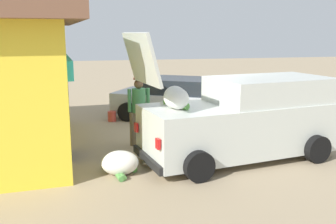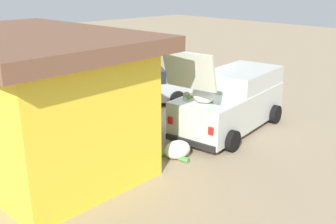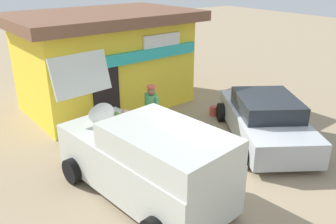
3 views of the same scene
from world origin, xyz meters
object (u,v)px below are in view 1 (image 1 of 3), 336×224
Objects in this scene: delivery_van at (243,118)px; vendor_standing at (139,107)px; customer_bending at (165,123)px; unloaded_banana_pile at (120,163)px; parked_sedan at (179,99)px; paint_bucket at (112,116)px.

vendor_standing is (1.52, 2.12, 0.08)m from delivery_van.
vendor_standing is 1.40m from customer_bending.
parked_sedan is at bearing -27.65° from unloaded_banana_pile.
parked_sedan is 5.37m from unloaded_banana_pile.
paint_bucket is at bearing 89.93° from parked_sedan.
customer_bending is at bearing -165.08° from vendor_standing.
delivery_van is 2.94m from unloaded_banana_pile.
vendor_standing is at bearing 14.92° from customer_bending.
paint_bucket is (0.00, 2.22, -0.47)m from parked_sedan.
parked_sedan is at bearing -32.47° from vendor_standing.
delivery_van is 1.05× the size of parked_sedan.
parked_sedan is 3.32m from vendor_standing.
delivery_van is 2.77× the size of vendor_standing.
customer_bending is at bearing -169.04° from paint_bucket.
parked_sedan is at bearing -90.07° from paint_bucket.
parked_sedan reaches higher than unloaded_banana_pile.
vendor_standing is 5.28× the size of paint_bucket.
vendor_standing is 1.20× the size of customer_bending.
delivery_van is 2.61m from vendor_standing.
vendor_standing is 2.94m from paint_bucket.
paint_bucket is at bearing 30.75° from delivery_van.
vendor_standing is 1.88× the size of unloaded_banana_pile.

